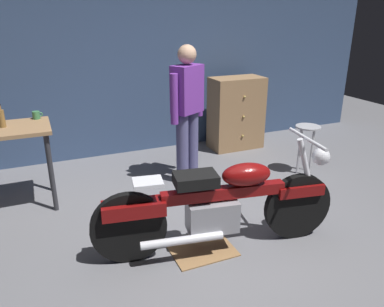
# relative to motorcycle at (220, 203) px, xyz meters

# --- Properties ---
(ground_plane) EXTENTS (12.00, 12.00, 0.00)m
(ground_plane) POSITION_rel_motorcycle_xyz_m (0.08, 0.04, -0.45)
(ground_plane) COLOR slate
(back_wall) EXTENTS (8.00, 0.12, 3.10)m
(back_wall) POSITION_rel_motorcycle_xyz_m (0.08, 2.84, 1.10)
(back_wall) COLOR #384C70
(back_wall) RESTS_ON ground_plane
(motorcycle) EXTENTS (2.17, 0.68, 1.00)m
(motorcycle) POSITION_rel_motorcycle_xyz_m (0.00, 0.00, 0.00)
(motorcycle) COLOR black
(motorcycle) RESTS_ON ground_plane
(person_standing) EXTENTS (0.51, 0.38, 1.67)m
(person_standing) POSITION_rel_motorcycle_xyz_m (0.32, 1.50, 0.48)
(person_standing) COLOR #4F4D7B
(person_standing) RESTS_ON ground_plane
(shop_stool) EXTENTS (0.32, 0.32, 0.64)m
(shop_stool) POSITION_rel_motorcycle_xyz_m (1.83, 1.09, 0.05)
(shop_stool) COLOR #B2B2B7
(shop_stool) RESTS_ON ground_plane
(wooden_dresser) EXTENTS (0.80, 0.47, 1.10)m
(wooden_dresser) POSITION_rel_motorcycle_xyz_m (1.48, 2.34, 0.10)
(wooden_dresser) COLOR #99724C
(wooden_dresser) RESTS_ON ground_plane
(drip_tray) EXTENTS (0.56, 0.40, 0.01)m
(drip_tray) POSITION_rel_motorcycle_xyz_m (-0.16, 0.01, -0.44)
(drip_tray) COLOR olive
(drip_tray) RESTS_ON ground_plane
(mug_green_speckled) EXTENTS (0.11, 0.08, 0.09)m
(mug_green_speckled) POSITION_rel_motorcycle_xyz_m (-1.36, 1.81, 0.49)
(mug_green_speckled) COLOR #3D7F4C
(mug_green_speckled) RESTS_ON workbench
(bottle) EXTENTS (0.06, 0.06, 0.24)m
(bottle) POSITION_rel_motorcycle_xyz_m (-1.69, 1.61, 0.55)
(bottle) COLOR olive
(bottle) RESTS_ON workbench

